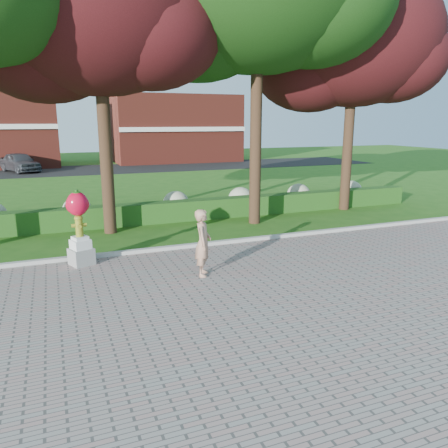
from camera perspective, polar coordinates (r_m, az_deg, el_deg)
name	(u,v)px	position (r m, az deg, el deg)	size (l,w,h in m)	color
ground	(223,280)	(11.13, -0.16, -7.34)	(100.00, 100.00, 0.00)	#265A16
walkway	(309,357)	(7.88, 10.99, -16.63)	(40.00, 14.00, 0.04)	gray
curb	(188,246)	(13.80, -4.72, -2.94)	(40.00, 0.18, 0.15)	#ADADA5
lawn_hedge	(158,212)	(17.49, -8.57, 1.52)	(24.00, 0.70, 0.80)	#204714
hydrangea_row	(166,203)	(18.54, -7.57, 2.69)	(20.10, 1.10, 0.99)	#A5AC84
street	(100,169)	(38.09, -15.84, 6.89)	(50.00, 8.00, 0.02)	black
building_right	(174,129)	(45.27, -6.60, 12.28)	(12.00, 8.00, 6.40)	maroon
tree_mid_left	(94,14)	(16.23, -16.65, 24.78)	(8.25, 7.04, 10.69)	black
tree_far_right	(351,47)	(20.57, 16.26, 21.30)	(7.88, 6.72, 10.21)	black
hydrant_sculpture	(79,226)	(12.52, -18.40, -0.19)	(0.74, 0.74, 2.10)	gray
woman	(203,243)	(11.13, -2.76, -2.45)	(0.63, 0.41, 1.73)	tan
parked_car	(20,162)	(38.20, -25.11, 7.34)	(1.81, 4.50, 1.53)	#414449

